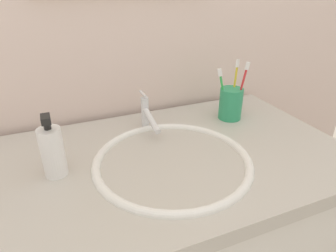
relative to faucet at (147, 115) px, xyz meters
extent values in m
cube|color=#BCB7AD|center=(-0.01, -0.16, -0.07)|extent=(1.01, 0.59, 0.04)
ellipsoid|color=white|center=(0.00, -0.20, -0.11)|extent=(0.36, 0.36, 0.11)
torus|color=white|center=(0.00, -0.20, -0.05)|extent=(0.42, 0.42, 0.02)
cylinder|color=#595B60|center=(0.00, -0.20, -0.16)|extent=(0.03, 0.03, 0.01)
cylinder|color=silver|center=(0.00, 0.02, 0.00)|extent=(0.02, 0.02, 0.10)
cylinder|color=silver|center=(0.00, -0.04, 0.00)|extent=(0.02, 0.12, 0.04)
cylinder|color=silver|center=(0.00, 0.04, 0.06)|extent=(0.01, 0.05, 0.01)
cylinder|color=#2D9966|center=(0.29, -0.03, 0.00)|extent=(0.08, 0.08, 0.11)
cylinder|color=red|center=(0.31, -0.04, 0.04)|extent=(0.03, 0.03, 0.18)
cube|color=white|center=(0.32, -0.05, 0.13)|extent=(0.02, 0.02, 0.03)
cylinder|color=green|center=(0.26, -0.02, 0.03)|extent=(0.05, 0.02, 0.16)
cube|color=white|center=(0.24, -0.02, 0.11)|extent=(0.02, 0.01, 0.03)
cylinder|color=yellow|center=(0.30, -0.01, 0.04)|extent=(0.03, 0.02, 0.18)
cube|color=white|center=(0.31, -0.01, 0.13)|extent=(0.02, 0.02, 0.03)
cylinder|color=white|center=(-0.28, -0.14, 0.01)|extent=(0.05, 0.05, 0.12)
cylinder|color=black|center=(-0.28, -0.14, 0.08)|extent=(0.02, 0.02, 0.02)
cube|color=black|center=(-0.28, -0.15, 0.10)|extent=(0.02, 0.04, 0.02)
camera|label=1|loc=(-0.26, -0.79, 0.38)|focal=31.49mm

